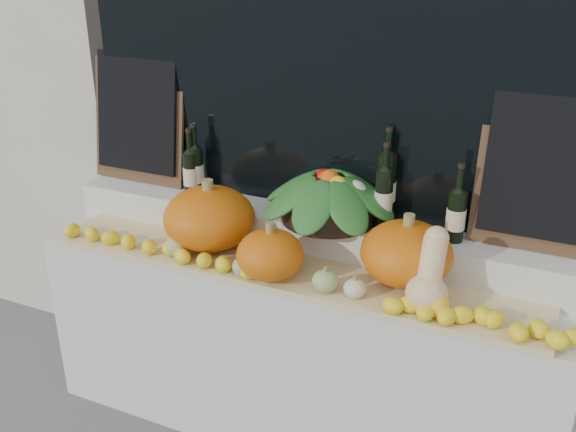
{
  "coord_description": "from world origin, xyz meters",
  "views": [
    {
      "loc": [
        0.97,
        -0.7,
        2.15
      ],
      "look_at": [
        0.0,
        1.45,
        1.12
      ],
      "focal_mm": 40.0,
      "sensor_mm": 36.0,
      "label": 1
    }
  ],
  "objects_px": {
    "pumpkin_left": "(209,218)",
    "pumpkin_right": "(406,253)",
    "produce_bowl": "(329,195)",
    "wine_bottle_tall": "(386,188)",
    "butternut_squash": "(429,277)"
  },
  "relations": [
    {
      "from": "pumpkin_left",
      "to": "pumpkin_right",
      "type": "height_order",
      "value": "pumpkin_left"
    },
    {
      "from": "produce_bowl",
      "to": "wine_bottle_tall",
      "type": "xyz_separation_m",
      "value": [
        0.22,
        0.07,
        0.04
      ]
    },
    {
      "from": "pumpkin_right",
      "to": "wine_bottle_tall",
      "type": "distance_m",
      "value": 0.33
    },
    {
      "from": "pumpkin_left",
      "to": "wine_bottle_tall",
      "type": "relative_size",
      "value": 0.96
    },
    {
      "from": "pumpkin_left",
      "to": "butternut_squash",
      "type": "xyz_separation_m",
      "value": [
        0.98,
        -0.1,
        -0.01
      ]
    },
    {
      "from": "pumpkin_left",
      "to": "produce_bowl",
      "type": "relative_size",
      "value": 0.64
    },
    {
      "from": "butternut_squash",
      "to": "wine_bottle_tall",
      "type": "xyz_separation_m",
      "value": [
        -0.28,
        0.38,
        0.17
      ]
    },
    {
      "from": "pumpkin_left",
      "to": "pumpkin_right",
      "type": "bearing_deg",
      "value": 2.87
    },
    {
      "from": "pumpkin_left",
      "to": "produce_bowl",
      "type": "height_order",
      "value": "produce_bowl"
    },
    {
      "from": "pumpkin_left",
      "to": "pumpkin_right",
      "type": "xyz_separation_m",
      "value": [
        0.85,
        0.04,
        -0.01
      ]
    },
    {
      "from": "pumpkin_left",
      "to": "wine_bottle_tall",
      "type": "bearing_deg",
      "value": 21.73
    },
    {
      "from": "pumpkin_right",
      "to": "wine_bottle_tall",
      "type": "height_order",
      "value": "wine_bottle_tall"
    },
    {
      "from": "pumpkin_left",
      "to": "pumpkin_right",
      "type": "relative_size",
      "value": 1.11
    },
    {
      "from": "butternut_squash",
      "to": "wine_bottle_tall",
      "type": "relative_size",
      "value": 0.72
    },
    {
      "from": "wine_bottle_tall",
      "to": "produce_bowl",
      "type": "bearing_deg",
      "value": -161.47
    }
  ]
}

